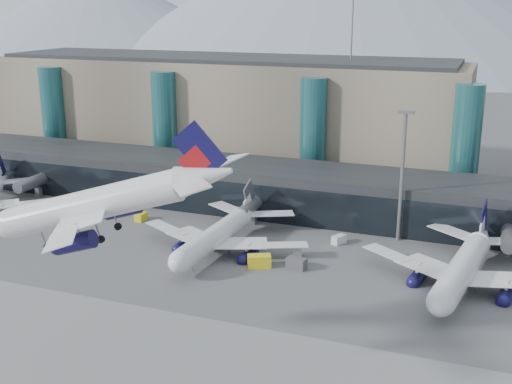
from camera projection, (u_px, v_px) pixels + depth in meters
ground at (138, 324)px, 92.86m from camera, size 900.00×900.00×0.00m
runway_strip at (75, 378)px, 79.39m from camera, size 400.00×40.00×0.04m
runway_markings at (75, 378)px, 79.38m from camera, size 128.00×1.00×0.02m
concourse at (270, 188)px, 143.29m from camera, size 170.00×27.00×10.00m
terminal_main at (224, 113)px, 177.76m from camera, size 130.00×30.00×31.00m
teal_towers at (236, 131)px, 160.42m from camera, size 116.40×19.40×46.00m
mountain_ridge at (459, 2)px, 415.69m from camera, size 910.00×400.00×110.00m
lightmast_mid at (402, 169)px, 121.74m from camera, size 3.00×1.20×25.60m
hero_jet at (115, 194)px, 74.25m from camera, size 32.99×33.07×10.73m
jet_parked_mid at (223, 225)px, 120.95m from camera, size 35.87×34.99×11.56m
jet_parked_right at (467, 256)px, 105.85m from camera, size 37.40×37.62×12.18m
veh_b at (141, 217)px, 136.91m from camera, size 1.83×2.88×1.63m
veh_c at (296, 263)px, 112.03m from camera, size 3.78×2.49×1.94m
veh_d at (339, 239)px, 123.78m from camera, size 2.65×3.25×1.64m
veh_g at (298, 253)px, 117.51m from camera, size 1.90×2.75×1.48m
veh_h at (259, 261)px, 112.59m from camera, size 4.56×3.65×2.23m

